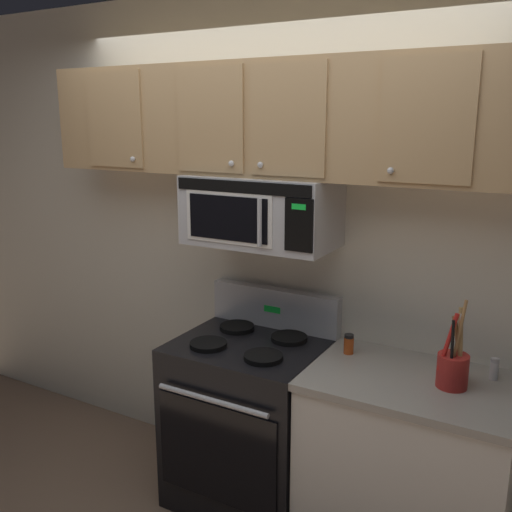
{
  "coord_description": "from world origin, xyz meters",
  "views": [
    {
      "loc": [
        1.39,
        -1.96,
        2.03
      ],
      "look_at": [
        0.0,
        0.49,
        1.35
      ],
      "focal_mm": 40.05,
      "sensor_mm": 36.0,
      "label": 1
    }
  ],
  "objects_px": {
    "stove_range": "(250,419)",
    "spice_jar": "(349,344)",
    "salt_shaker": "(494,369)",
    "utensil_crock_red": "(453,366)",
    "over_range_microwave": "(261,211)"
  },
  "relations": [
    {
      "from": "over_range_microwave",
      "to": "salt_shaker",
      "type": "bearing_deg",
      "value": 2.77
    },
    {
      "from": "over_range_microwave",
      "to": "spice_jar",
      "type": "distance_m",
      "value": 0.8
    },
    {
      "from": "stove_range",
      "to": "salt_shaker",
      "type": "xyz_separation_m",
      "value": [
        1.16,
        0.17,
        0.48
      ]
    },
    {
      "from": "utensil_crock_red",
      "to": "spice_jar",
      "type": "distance_m",
      "value": 0.53
    },
    {
      "from": "over_range_microwave",
      "to": "stove_range",
      "type": "bearing_deg",
      "value": -89.86
    },
    {
      "from": "salt_shaker",
      "to": "stove_range",
      "type": "bearing_deg",
      "value": -171.51
    },
    {
      "from": "stove_range",
      "to": "utensil_crock_red",
      "type": "height_order",
      "value": "utensil_crock_red"
    },
    {
      "from": "stove_range",
      "to": "spice_jar",
      "type": "distance_m",
      "value": 0.7
    },
    {
      "from": "utensil_crock_red",
      "to": "spice_jar",
      "type": "bearing_deg",
      "value": 166.94
    },
    {
      "from": "utensil_crock_red",
      "to": "stove_range",
      "type": "bearing_deg",
      "value": -179.62
    },
    {
      "from": "spice_jar",
      "to": "salt_shaker",
      "type": "bearing_deg",
      "value": 3.97
    },
    {
      "from": "spice_jar",
      "to": "over_range_microwave",
      "type": "bearing_deg",
      "value": -178.84
    },
    {
      "from": "over_range_microwave",
      "to": "spice_jar",
      "type": "relative_size",
      "value": 7.67
    },
    {
      "from": "utensil_crock_red",
      "to": "spice_jar",
      "type": "xyz_separation_m",
      "value": [
        -0.52,
        0.12,
        -0.05
      ]
    },
    {
      "from": "utensil_crock_red",
      "to": "over_range_microwave",
      "type": "bearing_deg",
      "value": 173.79
    }
  ]
}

